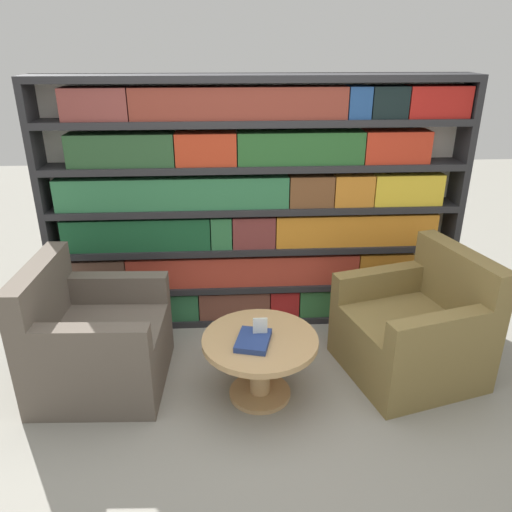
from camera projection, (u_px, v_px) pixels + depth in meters
The scene contains 7 objects.
ground_plane at pixel (267, 416), 3.13m from camera, with size 14.00×14.00×0.00m, color gray.
bookshelf at pixel (253, 209), 3.87m from camera, with size 3.20×0.30×1.95m.
armchair_left at pixel (95, 343), 3.32m from camera, with size 0.86×0.86×0.88m.
armchair_right at pixel (415, 332), 3.45m from camera, with size 1.01×1.01×0.88m.
coffee_table at pixel (260, 355), 3.19m from camera, with size 0.74×0.74×0.44m.
table_sign at pixel (260, 330), 3.12m from camera, with size 0.09×0.06×0.14m.
stray_book at pixel (253, 340), 3.08m from camera, with size 0.25×0.30×0.04m.
Camera 1 is at (-0.21, -2.46, 2.17)m, focal length 35.00 mm.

